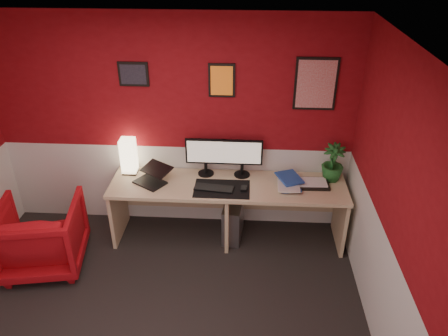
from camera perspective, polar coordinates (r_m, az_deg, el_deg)
ground at (r=4.25m, az=-9.69°, el=-20.51°), size 4.00×3.50×0.01m
ceiling at (r=2.85m, az=-14.01°, el=13.80°), size 4.00×3.50×0.01m
wall_back at (r=4.88m, az=-6.69°, el=5.42°), size 4.00×0.01×2.50m
wall_right at (r=3.50m, az=22.47°, el=-7.62°), size 0.01×3.50×2.50m
wainscot_back at (r=5.23m, az=-6.23°, el=-2.11°), size 4.00×0.01×1.00m
wainscot_right at (r=3.97m, az=20.26°, el=-16.30°), size 0.01×3.50×1.00m
desk at (r=4.96m, az=0.52°, el=-5.75°), size 2.60×0.65×0.73m
shoji_lamp at (r=5.00m, az=-12.44°, el=1.44°), size 0.16×0.16×0.40m
laptop at (r=4.79m, az=-9.82°, el=-0.86°), size 0.40×0.37×0.22m
monitor_left at (r=4.81m, az=-2.46°, el=2.20°), size 0.45×0.06×0.58m
monitor_right at (r=4.79m, az=2.44°, el=2.05°), size 0.45×0.06×0.58m
desk_mat at (r=4.67m, az=-0.28°, el=-2.75°), size 0.60×0.38×0.01m
keyboard at (r=4.66m, az=-1.36°, el=-2.66°), size 0.43×0.19×0.02m
mouse at (r=4.65m, az=2.63°, el=-2.72°), size 0.07×0.10×0.03m
book_bottom at (r=4.75m, az=7.30°, el=-2.28°), size 0.24×0.31×0.03m
book_middle at (r=4.72m, az=7.09°, el=-2.09°), size 0.24×0.33×0.02m
book_top at (r=4.75m, az=7.37°, el=-1.55°), size 0.32×0.37×0.03m
zen_tray at (r=4.84m, az=11.59°, el=-2.04°), size 0.36×0.26×0.03m
potted_plant at (r=4.89m, az=14.16°, el=0.70°), size 0.28×0.28×0.43m
pc_tower at (r=5.06m, az=1.20°, el=-6.87°), size 0.24×0.47×0.45m
armchair at (r=4.98m, az=-22.90°, el=-8.19°), size 0.93×0.95×0.75m
art_left at (r=4.74m, az=-11.85°, el=12.01°), size 0.32×0.02×0.26m
art_center at (r=4.60m, az=-0.30°, el=11.47°), size 0.28×0.02×0.36m
art_right at (r=4.65m, az=12.00°, el=10.76°), size 0.44×0.02×0.56m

